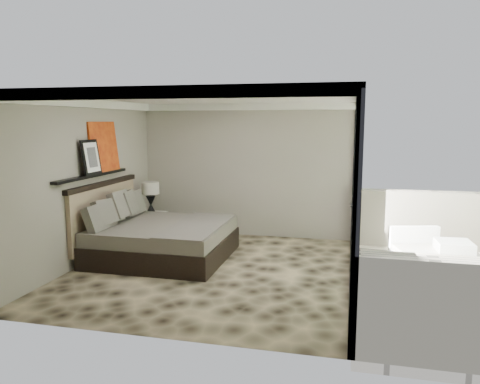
% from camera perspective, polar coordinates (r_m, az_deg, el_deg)
% --- Properties ---
extents(floor, '(5.00, 5.00, 0.00)m').
position_cam_1_polar(floor, '(7.84, -3.42, -9.46)').
color(floor, black).
rests_on(floor, ground).
extents(ceiling, '(4.50, 5.00, 0.02)m').
position_cam_1_polar(ceiling, '(7.46, -3.61, 11.36)').
color(ceiling, silver).
rests_on(ceiling, back_wall).
extents(back_wall, '(4.50, 0.02, 2.80)m').
position_cam_1_polar(back_wall, '(9.91, 0.70, 2.64)').
color(back_wall, gray).
rests_on(back_wall, floor).
extents(left_wall, '(0.02, 5.00, 2.80)m').
position_cam_1_polar(left_wall, '(8.45, -18.19, 1.18)').
color(left_wall, gray).
rests_on(left_wall, floor).
extents(glass_wall, '(0.08, 5.00, 2.80)m').
position_cam_1_polar(glass_wall, '(7.20, 13.88, 0.14)').
color(glass_wall, white).
rests_on(glass_wall, floor).
extents(terrace_slab, '(3.00, 5.00, 0.12)m').
position_cam_1_polar(terrace_slab, '(7.71, 24.90, -11.06)').
color(terrace_slab, beige).
rests_on(terrace_slab, ground).
extents(picture_ledge, '(0.12, 2.20, 0.05)m').
position_cam_1_polar(picture_ledge, '(8.49, -17.53, 1.92)').
color(picture_ledge, black).
rests_on(picture_ledge, left_wall).
extents(bed, '(2.32, 2.24, 1.29)m').
position_cam_1_polar(bed, '(8.55, -10.00, -5.43)').
color(bed, black).
rests_on(bed, floor).
extents(nightstand, '(0.73, 0.73, 0.57)m').
position_cam_1_polar(nightstand, '(10.09, -10.84, -3.83)').
color(nightstand, black).
rests_on(nightstand, floor).
extents(table_lamp, '(0.36, 0.36, 0.66)m').
position_cam_1_polar(table_lamp, '(9.92, -10.85, -0.17)').
color(table_lamp, black).
rests_on(table_lamp, nightstand).
extents(abstract_canvas, '(0.13, 0.90, 0.90)m').
position_cam_1_polar(abstract_canvas, '(8.85, -16.26, 5.32)').
color(abstract_canvas, '#B0350F').
rests_on(abstract_canvas, picture_ledge).
extents(framed_print, '(0.11, 0.50, 0.60)m').
position_cam_1_polar(framed_print, '(8.37, -17.70, 4.06)').
color(framed_print, black).
rests_on(framed_print, picture_ledge).
extents(ottoman, '(0.56, 0.56, 0.54)m').
position_cam_1_polar(ottoman, '(8.31, 24.54, -7.27)').
color(ottoman, silver).
rests_on(ottoman, terrace_slab).
extents(lounger, '(1.25, 1.86, 0.66)m').
position_cam_1_polar(lounger, '(7.95, 22.31, -8.29)').
color(lounger, white).
rests_on(lounger, terrace_slab).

